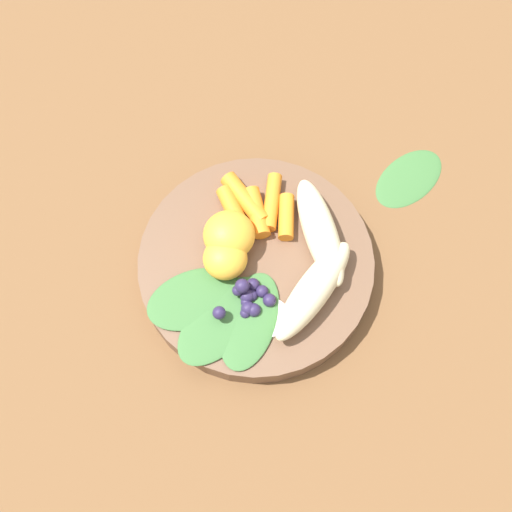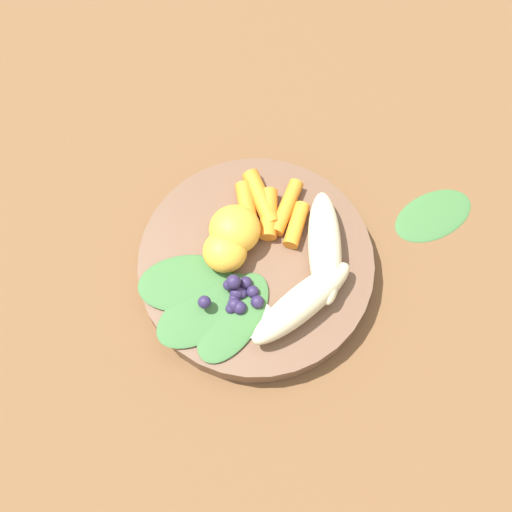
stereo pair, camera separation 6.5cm
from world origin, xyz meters
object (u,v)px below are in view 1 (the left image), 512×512
Objects in this scene: banana_peeled_left at (320,232)px; bowl at (256,265)px; banana_peeled_right at (316,286)px; orange_segment_near at (225,259)px; kale_leaf_stray at (409,177)px.

bowl is at bearing 95.51° from banana_peeled_left.
banana_peeled_right and orange_segment_near have the same top height.
banana_peeled_right is at bearing -171.28° from kale_leaf_stray.
orange_segment_near is at bearing 166.52° from kale_leaf_stray.
kale_leaf_stray is at bearing 154.88° from orange_segment_near.
banana_peeled_left is 0.06m from banana_peeled_right.
kale_leaf_stray is at bearing -65.92° from banana_peeled_left.
banana_peeled_right is 1.31× the size of kale_leaf_stray.
bowl is 0.07m from banana_peeled_right.
kale_leaf_stray is (-0.18, 0.01, -0.04)m from banana_peeled_right.
bowl is 0.21m from kale_leaf_stray.
orange_segment_near is at bearing 107.00° from banana_peeled_right.
bowl is 5.43× the size of orange_segment_near.
banana_peeled_right is 2.75× the size of orange_segment_near.
orange_segment_near reaches higher than kale_leaf_stray.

